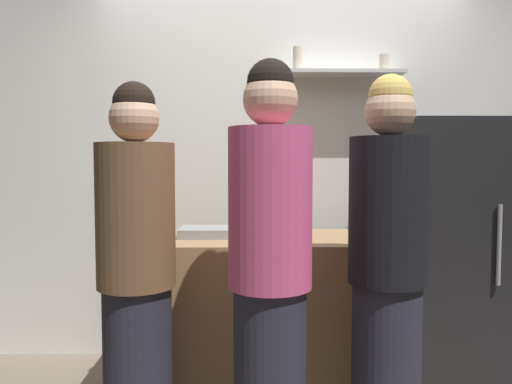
% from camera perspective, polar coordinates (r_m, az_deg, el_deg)
% --- Properties ---
extents(back_wall_assembly, '(4.80, 0.32, 2.60)m').
position_cam_1_polar(back_wall_assembly, '(3.47, 3.07, 3.04)').
color(back_wall_assembly, white).
rests_on(back_wall_assembly, ground).
extents(refrigerator, '(0.59, 0.68, 1.58)m').
position_cam_1_polar(refrigerator, '(3.34, 20.70, -6.03)').
color(refrigerator, black).
rests_on(refrigerator, ground).
extents(counter, '(1.46, 0.64, 0.91)m').
position_cam_1_polar(counter, '(2.88, 0.00, -14.19)').
color(counter, '#9E7A51').
rests_on(counter, ground).
extents(baking_pan, '(0.34, 0.24, 0.05)m').
position_cam_1_polar(baking_pan, '(2.81, -5.21, -4.56)').
color(baking_pan, gray).
rests_on(baking_pan, counter).
extents(utensil_holder, '(0.11, 0.11, 0.21)m').
position_cam_1_polar(utensil_holder, '(2.82, -13.40, -4.04)').
color(utensil_holder, '#B2B2B7').
rests_on(utensil_holder, counter).
extents(wine_bottle_green_glass, '(0.08, 0.08, 0.30)m').
position_cam_1_polar(wine_bottle_green_glass, '(2.53, -11.01, -3.64)').
color(wine_bottle_green_glass, '#19471E').
rests_on(wine_bottle_green_glass, counter).
extents(wine_bottle_amber_glass, '(0.07, 0.07, 0.34)m').
position_cam_1_polar(wine_bottle_amber_glass, '(2.66, -10.78, -2.76)').
color(wine_bottle_amber_glass, '#472814').
rests_on(wine_bottle_amber_glass, counter).
extents(wine_bottle_dark_glass, '(0.08, 0.08, 0.33)m').
position_cam_1_polar(wine_bottle_dark_glass, '(2.90, 3.42, -2.33)').
color(wine_bottle_dark_glass, black).
rests_on(wine_bottle_dark_glass, counter).
extents(water_bottle_plastic, '(0.09, 0.09, 0.26)m').
position_cam_1_polar(water_bottle_plastic, '(2.96, -1.78, -2.36)').
color(water_bottle_plastic, silver).
rests_on(water_bottle_plastic, counter).
extents(person_pink_top, '(0.34, 0.34, 1.74)m').
position_cam_1_polar(person_pink_top, '(2.07, 1.61, -9.47)').
color(person_pink_top, '#262633').
rests_on(person_pink_top, ground).
extents(person_brown_jacket, '(0.34, 0.34, 1.67)m').
position_cam_1_polar(person_brown_jacket, '(2.28, -13.42, -9.38)').
color(person_brown_jacket, '#262633').
rests_on(person_brown_jacket, ground).
extents(person_blonde, '(0.34, 0.34, 1.70)m').
position_cam_1_polar(person_blonde, '(2.28, 14.71, -8.90)').
color(person_blonde, '#262633').
rests_on(person_blonde, ground).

